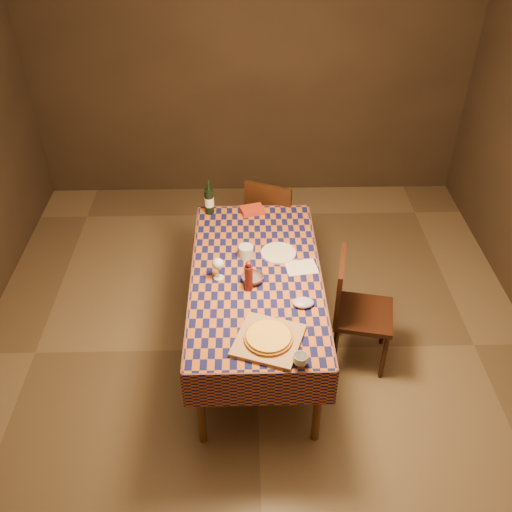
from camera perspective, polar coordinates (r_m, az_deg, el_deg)
name	(u,v)px	position (r m, az deg, el deg)	size (l,w,h in m)	color
room	(256,206)	(3.75, 0.02, 5.00)	(5.00, 5.10, 2.70)	brown
dining_table	(256,283)	(4.14, 0.02, -2.69)	(0.94, 1.84, 0.77)	brown
cutting_board	(268,340)	(3.60, 1.25, -8.43)	(0.39, 0.39, 0.02)	#A3754C
pizza	(268,337)	(3.58, 1.26, -8.13)	(0.33, 0.33, 0.03)	#A05E1A
pepper_mill	(249,276)	(3.90, -0.74, -2.06)	(0.08, 0.08, 0.24)	#511513
bowl	(253,279)	(4.02, -0.34, -2.28)	(0.16, 0.16, 0.05)	#624752
wine_glass	(218,265)	(4.00, -3.83, -0.87)	(0.08, 0.08, 0.17)	white
wine_bottle	(209,201)	(4.70, -4.71, 5.52)	(0.09, 0.09, 0.31)	black
deli_tub	(246,252)	(4.23, -1.01, 0.44)	(0.11, 0.11, 0.09)	silver
takeout_container	(252,210)	(4.73, -0.40, 4.61)	(0.18, 0.13, 0.05)	red
white_plate	(278,253)	(4.28, 2.26, 0.30)	(0.26, 0.26, 0.02)	silver
tumbler	(301,360)	(3.46, 4.47, -10.31)	(0.10, 0.10, 0.08)	silver
flour_patch	(301,267)	(4.17, 4.56, -1.13)	(0.22, 0.17, 0.00)	silver
flour_bag	(303,303)	(3.85, 4.74, -4.66)	(0.15, 0.11, 0.04)	#A2A8D0
chair_far	(272,219)	(5.11, 1.62, 3.73)	(0.55, 0.56, 0.93)	black
chair_right	(353,305)	(4.27, 9.72, -4.89)	(0.51, 0.50, 0.93)	black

